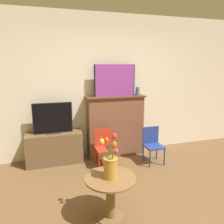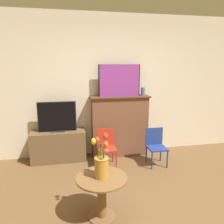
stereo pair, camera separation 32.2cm
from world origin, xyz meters
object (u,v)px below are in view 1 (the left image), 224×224
(chair_red, at_px, (104,145))
(vase_tulips, at_px, (110,163))
(painting, at_px, (115,80))
(tv_monitor, at_px, (53,118))
(chair_blue, at_px, (152,143))

(chair_red, height_order, vase_tulips, vase_tulips)
(chair_red, bearing_deg, vase_tulips, -101.77)
(painting, distance_m, tv_monitor, 1.33)
(painting, bearing_deg, tv_monitor, -177.19)
(painting, height_order, vase_tulips, painting)
(painting, distance_m, vase_tulips, 2.04)
(tv_monitor, bearing_deg, painting, 2.81)
(chair_blue, distance_m, vase_tulips, 1.72)
(tv_monitor, xyz_separation_m, chair_red, (0.84, -0.36, -0.46))
(tv_monitor, xyz_separation_m, vase_tulips, (0.56, -1.72, -0.15))
(chair_red, bearing_deg, tv_monitor, 156.61)
(chair_red, distance_m, chair_blue, 0.89)
(chair_blue, xyz_separation_m, vase_tulips, (-1.16, -1.22, 0.32))
(chair_red, relative_size, vase_tulips, 1.26)
(painting, relative_size, chair_red, 1.22)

